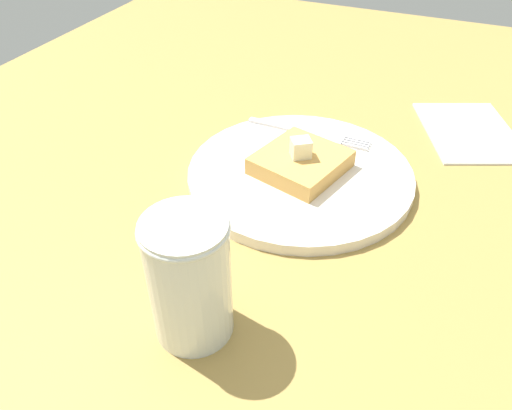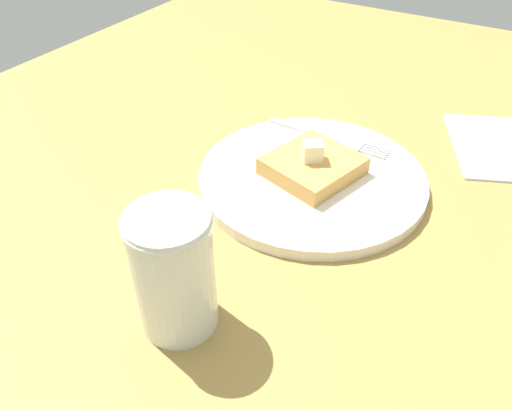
{
  "view_description": "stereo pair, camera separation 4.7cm",
  "coord_description": "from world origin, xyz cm",
  "px_view_note": "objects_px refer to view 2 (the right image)",
  "views": [
    {
      "loc": [
        -9.15,
        48.42,
        36.32
      ],
      "look_at": [
        5.16,
        14.82,
        7.04
      ],
      "focal_mm": 35.0,
      "sensor_mm": 36.0,
      "label": 1
    },
    {
      "loc": [
        -13.32,
        46.32,
        36.32
      ],
      "look_at": [
        5.16,
        14.82,
        7.04
      ],
      "focal_mm": 35.0,
      "sensor_mm": 36.0,
      "label": 2
    }
  ],
  "objects_px": {
    "syrup_jar": "(174,276)",
    "napkin": "(498,147)",
    "fork": "(334,139)",
    "plate": "(312,177)"
  },
  "relations": [
    {
      "from": "fork",
      "to": "syrup_jar",
      "type": "bearing_deg",
      "value": 89.44
    },
    {
      "from": "plate",
      "to": "napkin",
      "type": "relative_size",
      "value": 1.66
    },
    {
      "from": "fork",
      "to": "syrup_jar",
      "type": "relative_size",
      "value": 1.43
    },
    {
      "from": "plate",
      "to": "fork",
      "type": "distance_m",
      "value": 0.08
    },
    {
      "from": "syrup_jar",
      "to": "napkin",
      "type": "height_order",
      "value": "syrup_jar"
    },
    {
      "from": "plate",
      "to": "fork",
      "type": "relative_size",
      "value": 1.6
    },
    {
      "from": "syrup_jar",
      "to": "napkin",
      "type": "bearing_deg",
      "value": -113.55
    },
    {
      "from": "plate",
      "to": "fork",
      "type": "xyz_separation_m",
      "value": [
        0.01,
        -0.08,
        0.01
      ]
    },
    {
      "from": "plate",
      "to": "syrup_jar",
      "type": "bearing_deg",
      "value": 87.24
    },
    {
      "from": "napkin",
      "to": "fork",
      "type": "bearing_deg",
      "value": 31.12
    }
  ]
}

